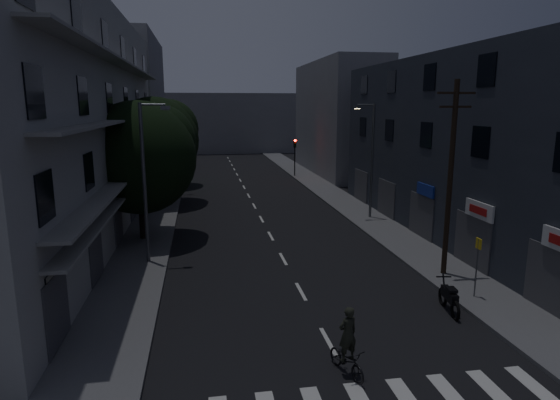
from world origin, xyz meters
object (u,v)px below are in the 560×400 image
object	(u,v)px
utility_pole	(450,175)
cyclist	(347,352)
bus_stop_sign	(478,257)
motorcycle	(449,298)

from	to	relation	value
utility_pole	cyclist	distance (m)	10.96
bus_stop_sign	motorcycle	distance (m)	2.30
bus_stop_sign	motorcycle	size ratio (longest dim) A/B	1.19
motorcycle	cyclist	distance (m)	6.41
utility_pole	cyclist	size ratio (longest dim) A/B	4.14
utility_pole	bus_stop_sign	xyz separation A→B (m)	(-0.14, -2.81, -2.98)
utility_pole	cyclist	xyz separation A→B (m)	(-7.11, -7.25, -4.13)
utility_pole	cyclist	world-z (taller)	utility_pole
motorcycle	cyclist	world-z (taller)	cyclist
cyclist	bus_stop_sign	bearing A→B (deg)	14.58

